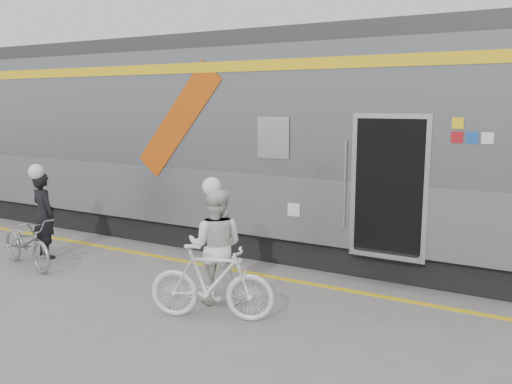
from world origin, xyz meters
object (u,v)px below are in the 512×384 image
Objects in this scene: man at (44,215)px; bicycle_left at (27,242)px; woman at (216,246)px; bicycle_right at (212,282)px.

man is 0.95× the size of bicycle_left.
bicycle_left is 1.01× the size of woman.
bicycle_right is (4.10, -0.32, 0.06)m from bicycle_left.
bicycle_left is at bearing 65.46° from bicycle_right.
bicycle_left is at bearing -16.62° from woman.
woman reaches higher than bicycle_right.
woman is (4.00, -0.32, 0.03)m from man.
man is 0.95× the size of bicycle_right.
bicycle_right is at bearing -178.20° from man.
woman is 0.99× the size of bicycle_right.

